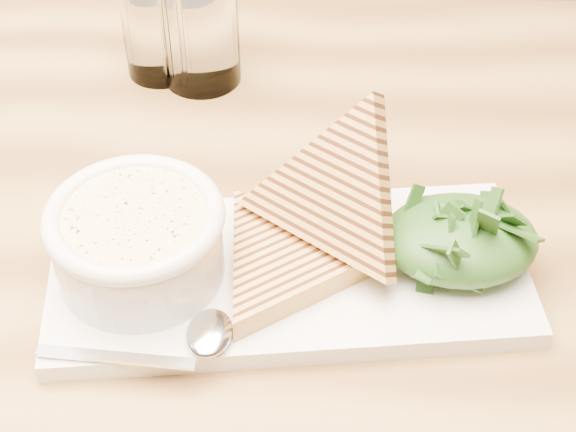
{
  "coord_description": "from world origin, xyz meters",
  "views": [
    {
      "loc": [
        0.31,
        -0.57,
        1.22
      ],
      "look_at": [
        0.32,
        -0.09,
        0.78
      ],
      "focal_mm": 55.0,
      "sensor_mm": 36.0,
      "label": 1
    }
  ],
  "objects_px": {
    "platter": "(289,274)",
    "soup_bowl": "(139,248)",
    "glass_near": "(199,27)",
    "glass_far": "(157,26)",
    "table_top": "(133,312)"
  },
  "relations": [
    {
      "from": "soup_bowl",
      "to": "glass_far",
      "type": "bearing_deg",
      "value": 91.95
    },
    {
      "from": "table_top",
      "to": "soup_bowl",
      "type": "distance_m",
      "value": 0.06
    },
    {
      "from": "platter",
      "to": "soup_bowl",
      "type": "xyz_separation_m",
      "value": [
        -0.11,
        -0.0,
        0.03
      ]
    },
    {
      "from": "table_top",
      "to": "soup_bowl",
      "type": "xyz_separation_m",
      "value": [
        0.01,
        0.01,
        0.06
      ]
    },
    {
      "from": "table_top",
      "to": "glass_far",
      "type": "xyz_separation_m",
      "value": [
        0.0,
        0.3,
        0.07
      ]
    },
    {
      "from": "soup_bowl",
      "to": "glass_far",
      "type": "distance_m",
      "value": 0.29
    },
    {
      "from": "platter",
      "to": "table_top",
      "type": "bearing_deg",
      "value": -174.9
    },
    {
      "from": "glass_near",
      "to": "glass_far",
      "type": "relative_size",
      "value": 1.14
    },
    {
      "from": "soup_bowl",
      "to": "glass_near",
      "type": "bearing_deg",
      "value": 83.43
    },
    {
      "from": "table_top",
      "to": "glass_far",
      "type": "relative_size",
      "value": 13.19
    },
    {
      "from": "glass_near",
      "to": "glass_far",
      "type": "distance_m",
      "value": 0.04
    },
    {
      "from": "table_top",
      "to": "glass_near",
      "type": "distance_m",
      "value": 0.3
    },
    {
      "from": "glass_near",
      "to": "glass_far",
      "type": "xyz_separation_m",
      "value": [
        -0.04,
        0.01,
        -0.01
      ]
    },
    {
      "from": "platter",
      "to": "soup_bowl",
      "type": "distance_m",
      "value": 0.11
    },
    {
      "from": "table_top",
      "to": "platter",
      "type": "xyz_separation_m",
      "value": [
        0.12,
        0.01,
        0.03
      ]
    }
  ]
}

